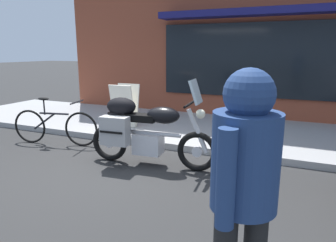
{
  "coord_description": "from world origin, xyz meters",
  "views": [
    {
      "loc": [
        2.56,
        -3.89,
        1.78
      ],
      "look_at": [
        0.66,
        0.47,
        0.7
      ],
      "focal_mm": 33.17,
      "sensor_mm": 36.0,
      "label": 1
    }
  ],
  "objects_px": {
    "touring_motorcycle": "(142,129)",
    "parked_bicycle": "(55,126)",
    "sandwich_board_sign": "(125,106)",
    "pedestrian_walking": "(244,179)"
  },
  "relations": [
    {
      "from": "touring_motorcycle",
      "to": "parked_bicycle",
      "type": "bearing_deg",
      "value": 171.45
    },
    {
      "from": "parked_bicycle",
      "to": "sandwich_board_sign",
      "type": "distance_m",
      "value": 1.59
    },
    {
      "from": "touring_motorcycle",
      "to": "pedestrian_walking",
      "type": "xyz_separation_m",
      "value": [
        1.98,
        -2.45,
        0.48
      ]
    },
    {
      "from": "pedestrian_walking",
      "to": "sandwich_board_sign",
      "type": "relative_size",
      "value": 1.81
    },
    {
      "from": "touring_motorcycle",
      "to": "pedestrian_walking",
      "type": "height_order",
      "value": "pedestrian_walking"
    },
    {
      "from": "parked_bicycle",
      "to": "pedestrian_walking",
      "type": "distance_m",
      "value": 4.96
    },
    {
      "from": "parked_bicycle",
      "to": "pedestrian_walking",
      "type": "relative_size",
      "value": 1.01
    },
    {
      "from": "sandwich_board_sign",
      "to": "pedestrian_walking",
      "type": "bearing_deg",
      "value": -51.35
    },
    {
      "from": "touring_motorcycle",
      "to": "parked_bicycle",
      "type": "relative_size",
      "value": 1.21
    },
    {
      "from": "parked_bicycle",
      "to": "pedestrian_walking",
      "type": "bearing_deg",
      "value": -34.29
    }
  ]
}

